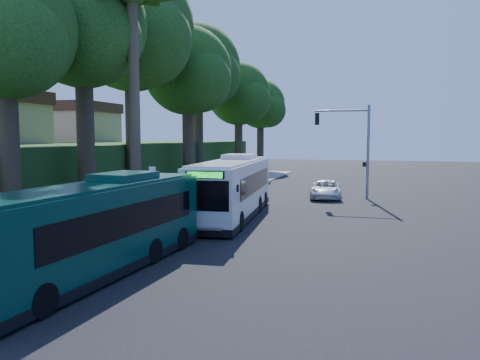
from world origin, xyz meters
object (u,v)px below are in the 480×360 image
(bus_shelter, at_px, (140,188))
(white_bus, at_px, (233,187))
(teal_bus, at_px, (96,227))
(pickup, at_px, (326,189))

(bus_shelter, height_order, white_bus, white_bus)
(bus_shelter, xyz_separation_m, white_bus, (4.65, 2.56, -0.06))
(teal_bus, relative_size, pickup, 2.32)
(teal_bus, bearing_deg, bus_shelter, 113.64)
(bus_shelter, height_order, pickup, bus_shelter)
(white_bus, xyz_separation_m, pickup, (4.37, 9.98, -1.07))
(white_bus, distance_m, pickup, 10.95)
(pickup, bearing_deg, white_bus, -118.29)
(bus_shelter, relative_size, white_bus, 0.26)
(white_bus, relative_size, pickup, 2.49)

